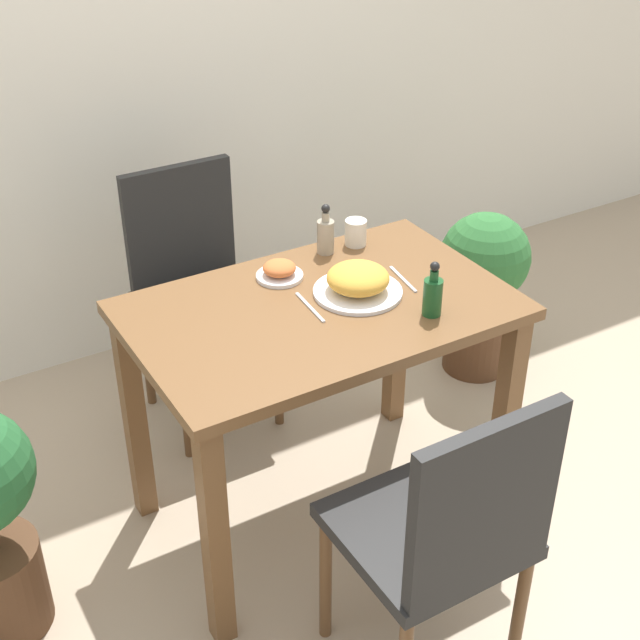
{
  "coord_description": "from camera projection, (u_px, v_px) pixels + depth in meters",
  "views": [
    {
      "loc": [
        -1.1,
        -1.86,
        2.06
      ],
      "look_at": [
        0.0,
        0.0,
        0.73
      ],
      "focal_mm": 50.0,
      "sensor_mm": 36.0,
      "label": 1
    }
  ],
  "objects": [
    {
      "name": "drink_cup",
      "position": [
        356.0,
        232.0,
        2.81
      ],
      "size": [
        0.07,
        0.07,
        0.08
      ],
      "color": "silver",
      "rests_on": "dining_table"
    },
    {
      "name": "food_plate",
      "position": [
        359.0,
        282.0,
        2.54
      ],
      "size": [
        0.26,
        0.26,
        0.09
      ],
      "color": "white",
      "rests_on": "dining_table"
    },
    {
      "name": "chair_far",
      "position": [
        196.0,
        281.0,
        3.14
      ],
      "size": [
        0.42,
        0.42,
        0.92
      ],
      "color": "black",
      "rests_on": "ground_plane"
    },
    {
      "name": "potted_plant_right",
      "position": [
        483.0,
        281.0,
        3.41
      ],
      "size": [
        0.34,
        0.34,
        0.67
      ],
      "color": "#51331E",
      "rests_on": "ground_plane"
    },
    {
      "name": "side_plate",
      "position": [
        279.0,
        271.0,
        2.63
      ],
      "size": [
        0.14,
        0.14,
        0.05
      ],
      "color": "white",
      "rests_on": "dining_table"
    },
    {
      "name": "spoon_utensil",
      "position": [
        404.0,
        280.0,
        2.63
      ],
      "size": [
        0.03,
        0.16,
        0.0
      ],
      "rotation": [
        0.0,
        0.0,
        1.43
      ],
      "color": "silver",
      "rests_on": "dining_table"
    },
    {
      "name": "sauce_bottle",
      "position": [
        326.0,
        234.0,
        2.75
      ],
      "size": [
        0.05,
        0.05,
        0.16
      ],
      "color": "gray",
      "rests_on": "dining_table"
    },
    {
      "name": "wall_back",
      "position": [
        137.0,
        21.0,
        3.17
      ],
      "size": [
        8.0,
        0.05,
        2.6
      ],
      "color": "silver",
      "rests_on": "ground_plane"
    },
    {
      "name": "dining_table",
      "position": [
        320.0,
        343.0,
        2.58
      ],
      "size": [
        1.07,
        0.68,
        0.78
      ],
      "color": "brown",
      "rests_on": "ground_plane"
    },
    {
      "name": "condiment_bottle",
      "position": [
        433.0,
        295.0,
        2.43
      ],
      "size": [
        0.05,
        0.05,
        0.16
      ],
      "color": "#194C23",
      "rests_on": "dining_table"
    },
    {
      "name": "fork_utensil",
      "position": [
        311.0,
        308.0,
        2.49
      ],
      "size": [
        0.02,
        0.18,
        0.0
      ],
      "rotation": [
        0.0,
        0.0,
        1.5
      ],
      "color": "silver",
      "rests_on": "dining_table"
    },
    {
      "name": "chair_near",
      "position": [
        447.0,
        530.0,
        2.11
      ],
      "size": [
        0.42,
        0.42,
        0.92
      ],
      "rotation": [
        0.0,
        0.0,
        3.14
      ],
      "color": "black",
      "rests_on": "ground_plane"
    },
    {
      "name": "ground_plane",
      "position": [
        320.0,
        508.0,
        2.92
      ],
      "size": [
        16.0,
        16.0,
        0.0
      ],
      "primitive_type": "plane",
      "color": "tan"
    }
  ]
}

